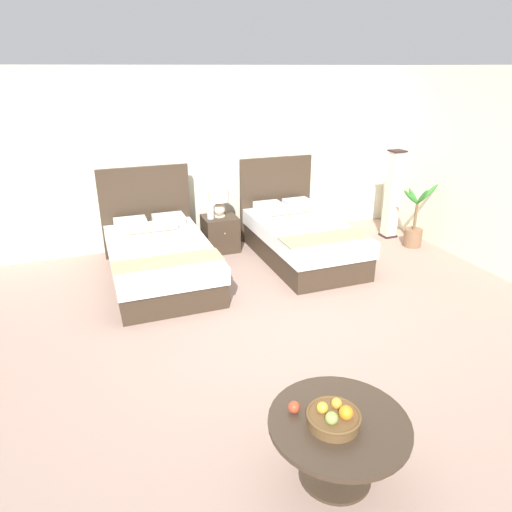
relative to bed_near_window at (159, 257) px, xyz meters
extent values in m
cube|color=gray|center=(1.01, -1.71, -0.31)|extent=(10.12, 9.55, 0.02)
cube|color=beige|center=(1.01, 1.26, 1.00)|extent=(10.12, 0.12, 2.60)
cube|color=beige|center=(4.27, -1.31, 1.00)|extent=(0.12, 5.15, 2.60)
cube|color=#382B1F|center=(0.00, -0.09, -0.15)|extent=(1.20, 2.00, 0.30)
cube|color=silver|center=(0.00, -0.09, 0.11)|extent=(1.24, 2.04, 0.21)
cube|color=#382B1F|center=(0.00, 0.93, 0.35)|extent=(1.27, 0.06, 1.30)
cube|color=silver|center=(-0.26, 0.64, 0.28)|extent=(0.43, 0.30, 0.14)
cube|color=silver|center=(0.26, 0.64, 0.28)|extent=(0.43, 0.30, 0.14)
cylinder|color=beige|center=(0.00, 0.40, 0.29)|extent=(0.65, 0.15, 0.15)
cube|color=gray|center=(0.00, -0.68, 0.22)|extent=(1.25, 0.38, 0.01)
cube|color=#382B1F|center=(2.02, -0.09, -0.14)|extent=(1.10, 1.98, 0.32)
cube|color=silver|center=(2.02, -0.09, 0.13)|extent=(1.14, 2.02, 0.22)
cube|color=#382B1F|center=(2.01, 0.92, 0.35)|extent=(1.18, 0.06, 1.30)
cube|color=silver|center=(1.77, 0.63, 0.31)|extent=(0.40, 0.30, 0.14)
cube|color=silver|center=(2.26, 0.63, 0.31)|extent=(0.40, 0.30, 0.14)
cylinder|color=beige|center=(2.02, 0.39, 0.32)|extent=(0.60, 0.15, 0.15)
cube|color=gray|center=(2.02, -0.70, 0.25)|extent=(1.16, 0.43, 0.01)
cube|color=#382B1F|center=(1.02, 0.70, -0.04)|extent=(0.49, 0.47, 0.52)
sphere|color=tan|center=(1.02, 0.46, 0.04)|extent=(0.02, 0.02, 0.02)
cylinder|color=beige|center=(1.02, 0.72, 0.24)|extent=(0.17, 0.17, 0.02)
ellipsoid|color=beige|center=(1.02, 0.72, 0.33)|extent=(0.17, 0.17, 0.18)
cylinder|color=#99844C|center=(1.02, 0.72, 0.44)|extent=(0.02, 0.02, 0.04)
cylinder|color=beige|center=(1.02, 0.72, 0.55)|extent=(0.31, 0.31, 0.18)
cylinder|color=#A8B6C6|center=(0.88, 0.66, 0.32)|extent=(0.11, 0.11, 0.19)
torus|color=#A8B6C6|center=(0.88, 0.66, 0.42)|extent=(0.10, 0.10, 0.01)
cylinder|color=#382B1F|center=(0.56, -3.58, -0.29)|extent=(0.49, 0.49, 0.02)
cylinder|color=#382B1F|center=(0.56, -3.58, -0.08)|extent=(0.10, 0.10, 0.44)
cylinder|color=#382B1F|center=(0.56, -3.58, 0.15)|extent=(0.92, 0.92, 0.04)
cylinder|color=brown|center=(0.51, -3.60, 0.21)|extent=(0.33, 0.33, 0.08)
torus|color=brown|center=(0.51, -3.60, 0.25)|extent=(0.35, 0.35, 0.02)
sphere|color=#89A84B|center=(0.46, -3.65, 0.28)|extent=(0.08, 0.08, 0.08)
sphere|color=orange|center=(0.56, -3.65, 0.29)|extent=(0.09, 0.09, 0.09)
sphere|color=gold|center=(0.56, -3.54, 0.28)|extent=(0.07, 0.07, 0.07)
sphere|color=gold|center=(0.45, -3.55, 0.28)|extent=(0.07, 0.07, 0.07)
sphere|color=#B43E25|center=(0.32, -3.41, 0.21)|extent=(0.08, 0.08, 0.08)
cube|color=black|center=(3.77, 0.32, -0.28)|extent=(0.22, 0.22, 0.03)
cube|color=beige|center=(3.77, 0.32, 0.40)|extent=(0.18, 0.18, 1.34)
cube|color=black|center=(3.77, 0.32, 1.09)|extent=(0.22, 0.22, 0.02)
cylinder|color=brown|center=(3.85, -0.18, -0.16)|extent=(0.27, 0.27, 0.27)
cylinder|color=brown|center=(3.85, -0.18, 0.18)|extent=(0.04, 0.04, 0.40)
ellipsoid|color=#2F6F2A|center=(4.00, -0.21, 0.52)|extent=(0.34, 0.12, 0.33)
ellipsoid|color=#2F6F2A|center=(3.86, -0.06, 0.47)|extent=(0.07, 0.29, 0.23)
ellipsoid|color=#2F6F2A|center=(3.73, -0.17, 0.49)|extent=(0.29, 0.09, 0.27)
ellipsoid|color=#2F6F2A|center=(3.85, -0.27, 0.50)|extent=(0.07, 0.23, 0.29)
camera|label=1|loc=(-0.76, -5.58, 2.28)|focal=32.27mm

